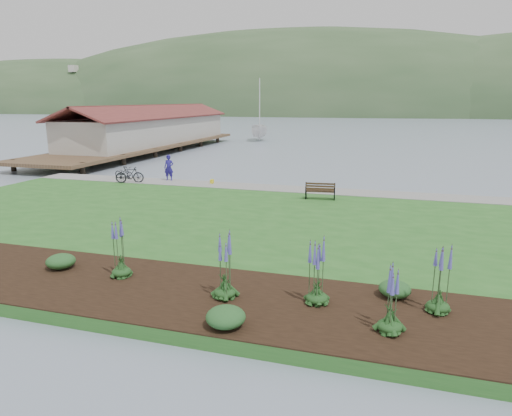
{
  "coord_description": "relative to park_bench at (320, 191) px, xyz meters",
  "views": [
    {
      "loc": [
        7.73,
        -21.24,
        5.99
      ],
      "look_at": [
        2.04,
        -2.38,
        1.3
      ],
      "focal_mm": 32.0,
      "sensor_mm": 36.0,
      "label": 1
    }
  ],
  "objects": [
    {
      "name": "pier_pavilion",
      "position": [
        -23.85,
        23.14,
        1.72
      ],
      "size": [
        8.0,
        36.0,
        5.4
      ],
      "color": "#4C3826",
      "rests_on": "ground"
    },
    {
      "name": "echium_0",
      "position": [
        -0.49,
        -14.23,
        0.48
      ],
      "size": [
        0.62,
        0.62,
        2.22
      ],
      "color": "#163D16",
      "rests_on": "garden_bed"
    },
    {
      "name": "shrub_2",
      "position": [
        4.18,
        -12.73,
        -0.25
      ],
      "size": [
        0.91,
        0.91,
        0.46
      ],
      "primitive_type": "ellipsoid",
      "color": "#1E4C21",
      "rests_on": "garden_bed"
    },
    {
      "name": "shrub_1",
      "position": [
        0.13,
        -15.82,
        -0.22
      ],
      "size": [
        1.01,
        1.01,
        0.5
      ],
      "primitive_type": "ellipsoid",
      "color": "#1E4C21",
      "rests_on": "garden_bed"
    },
    {
      "name": "bicycle_b",
      "position": [
        -13.4,
        1.54,
        0.05
      ],
      "size": [
        1.25,
        1.96,
        1.14
      ],
      "primitive_type": "imported",
      "rotation": [
        0.0,
        0.0,
        1.98
      ],
      "color": "black",
      "rests_on": "lawn"
    },
    {
      "name": "shrub_0",
      "position": [
        -6.63,
        -13.6,
        -0.24
      ],
      "size": [
        0.96,
        0.96,
        0.48
      ],
      "primitive_type": "ellipsoid",
      "color": "#1E4C21",
      "rests_on": "garden_bed"
    },
    {
      "name": "pannier",
      "position": [
        -7.84,
        2.82,
        -0.36
      ],
      "size": [
        0.18,
        0.29,
        0.31
      ],
      "primitive_type": "cube",
      "rotation": [
        0.0,
        0.0,
        -0.0
      ],
      "color": "yellow",
      "rests_on": "lawn"
    },
    {
      "name": "bicycle_a",
      "position": [
        -14.67,
        2.82,
        -0.07
      ],
      "size": [
        0.91,
        1.77,
        0.88
      ],
      "primitive_type": "imported",
      "rotation": [
        0.0,
        0.0,
        1.37
      ],
      "color": "black",
      "rests_on": "lawn"
    },
    {
      "name": "shoreline_path",
      "position": [
        -3.85,
        2.52,
        -0.5
      ],
      "size": [
        34.0,
        2.2,
        0.03
      ],
      "primitive_type": "cube",
      "color": "gray",
      "rests_on": "lawn"
    },
    {
      "name": "far_hillside",
      "position": [
        16.15,
        165.62,
        -0.92
      ],
      "size": [
        580.0,
        80.0,
        38.0
      ],
      "primitive_type": null,
      "color": "#32502D",
      "rests_on": "ground"
    },
    {
      "name": "echium_4",
      "position": [
        -4.24,
        -13.67,
        0.49
      ],
      "size": [
        0.62,
        0.62,
        2.36
      ],
      "color": "#163D16",
      "rests_on": "garden_bed"
    },
    {
      "name": "echium_1",
      "position": [
        2.1,
        -13.83,
        0.45
      ],
      "size": [
        0.62,
        0.62,
        2.16
      ],
      "color": "#163D16",
      "rests_on": "garden_bed"
    },
    {
      "name": "lawn",
      "position": [
        -3.85,
        -6.38,
        -0.72
      ],
      "size": [
        34.0,
        20.0,
        0.4
      ],
      "primitive_type": "cube",
      "color": "#255F21",
      "rests_on": "ground"
    },
    {
      "name": "sailboat",
      "position": [
        -15.54,
        40.57,
        -0.92
      ],
      "size": [
        13.54,
        13.68,
        28.86
      ],
      "primitive_type": "imported",
      "rotation": [
        0.0,
        0.0,
        0.27
      ],
      "color": "silver",
      "rests_on": "ground"
    },
    {
      "name": "echium_3",
      "position": [
        5.3,
        -13.42,
        0.48
      ],
      "size": [
        0.62,
        0.62,
        2.32
      ],
      "color": "#163D16",
      "rests_on": "garden_bed"
    },
    {
      "name": "person",
      "position": [
        -11.21,
        3.12,
        0.55
      ],
      "size": [
        0.86,
        0.66,
        2.14
      ],
      "primitive_type": "imported",
      "rotation": [
        0.0,
        0.0,
        0.18
      ],
      "color": "navy",
      "rests_on": "lawn"
    },
    {
      "name": "echium_2",
      "position": [
        4.07,
        -14.92,
        0.21
      ],
      "size": [
        0.62,
        0.62,
        1.73
      ],
      "color": "#163D16",
      "rests_on": "garden_bed"
    },
    {
      "name": "garden_bed",
      "position": [
        -0.85,
        -14.18,
        -0.5
      ],
      "size": [
        24.0,
        4.4,
        0.04
      ],
      "primitive_type": "cube",
      "color": "black",
      "rests_on": "lawn"
    },
    {
      "name": "park_bench",
      "position": [
        0.0,
        0.0,
        0.0
      ],
      "size": [
        1.74,
        0.86,
        1.04
      ],
      "rotation": [
        0.0,
        0.0,
        0.11
      ],
      "color": "black",
      "rests_on": "lawn"
    },
    {
      "name": "ground",
      "position": [
        -3.85,
        -4.38,
        -0.92
      ],
      "size": [
        600.0,
        600.0,
        0.0
      ],
      "primitive_type": "plane",
      "color": "gray",
      "rests_on": "ground"
    }
  ]
}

